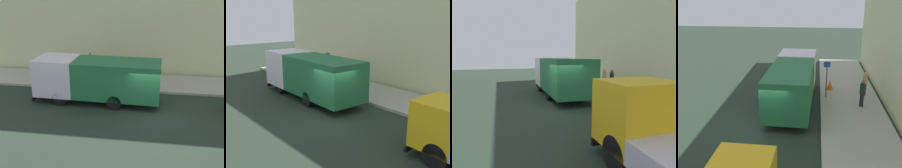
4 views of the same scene
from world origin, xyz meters
TOP-DOWN VIEW (x-y plane):
  - ground at (0.00, 0.00)m, footprint 80.00×80.00m
  - sidewalk at (4.98, 0.00)m, footprint 3.96×30.00m
  - large_utility_truck at (1.19, 3.52)m, footprint 2.87×8.37m
  - pedestrian_walking at (5.58, 3.16)m, footprint 0.45×0.45m
  - pedestrian_standing at (6.05, 5.10)m, footprint 0.37×0.37m
  - traffic_cone_orange at (3.70, 6.02)m, footprint 0.47×0.47m
  - street_sign_post at (3.36, 4.44)m, footprint 0.44×0.08m

SIDE VIEW (x-z plane):
  - ground at x=0.00m, z-range 0.00..0.00m
  - sidewalk at x=4.98m, z-range 0.00..0.18m
  - traffic_cone_orange at x=3.70m, z-range 0.18..0.85m
  - pedestrian_standing at x=6.05m, z-range 0.23..1.94m
  - pedestrian_walking at x=5.58m, z-range 0.23..1.97m
  - large_utility_truck at x=1.19m, z-range 0.19..3.07m
  - street_sign_post at x=3.36m, z-range 0.41..3.00m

